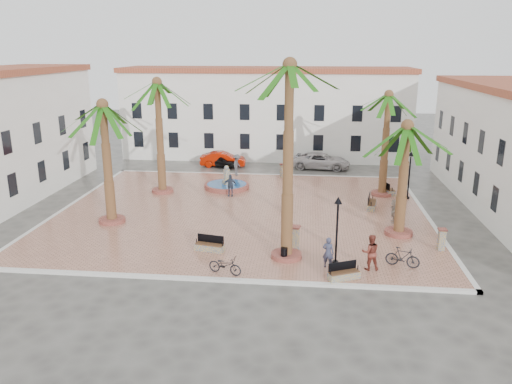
% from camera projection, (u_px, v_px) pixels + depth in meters
% --- Properties ---
extents(ground, '(120.00, 120.00, 0.00)m').
position_uv_depth(ground, '(242.00, 213.00, 35.92)').
color(ground, '#56544F').
rests_on(ground, ground).
extents(plaza, '(26.00, 22.00, 0.15)m').
position_uv_depth(plaza, '(242.00, 212.00, 35.90)').
color(plaza, tan).
rests_on(plaza, ground).
extents(kerb_n, '(26.30, 0.30, 0.16)m').
position_uv_depth(kerb_n, '(258.00, 175.00, 46.40)').
color(kerb_n, silver).
rests_on(kerb_n, ground).
extents(kerb_s, '(26.30, 0.30, 0.16)m').
position_uv_depth(kerb_s, '(214.00, 280.00, 25.38)').
color(kerb_s, silver).
rests_on(kerb_s, ground).
extents(kerb_e, '(0.30, 22.30, 0.16)m').
position_uv_depth(kerb_e, '(428.00, 218.00, 34.60)').
color(kerb_e, silver).
rests_on(kerb_e, ground).
extents(kerb_w, '(0.30, 22.30, 0.16)m').
position_uv_depth(kerb_w, '(70.00, 206.00, 37.19)').
color(kerb_w, silver).
rests_on(kerb_w, ground).
extents(building_north, '(30.40, 7.40, 9.50)m').
position_uv_depth(building_north, '(266.00, 112.00, 53.70)').
color(building_north, white).
rests_on(building_north, ground).
extents(fountain, '(3.74, 3.74, 1.93)m').
position_uv_depth(fountain, '(227.00, 185.00, 41.72)').
color(fountain, '#A34F44').
rests_on(fountain, plaza).
extents(palm_nw, '(5.63, 5.63, 9.18)m').
position_uv_depth(palm_nw, '(158.00, 95.00, 38.46)').
color(palm_nw, '#A34F44').
rests_on(palm_nw, plaza).
extents(palm_sw, '(5.69, 5.69, 8.24)m').
position_uv_depth(palm_sw, '(104.00, 119.00, 31.71)').
color(palm_sw, '#A34F44').
rests_on(palm_sw, plaza).
extents(palm_s, '(5.57, 5.57, 10.86)m').
position_uv_depth(palm_s, '(289.00, 86.00, 25.31)').
color(palm_s, '#A34F44').
rests_on(palm_s, plaza).
extents(palm_e, '(5.63, 5.63, 7.25)m').
position_uv_depth(palm_e, '(406.00, 140.00, 29.73)').
color(palm_e, '#A34F44').
rests_on(palm_e, plaza).
extents(palm_ne, '(5.30, 5.30, 8.27)m').
position_uv_depth(palm_ne, '(388.00, 106.00, 37.87)').
color(palm_ne, '#A34F44').
rests_on(palm_ne, plaza).
extents(bench_s, '(1.78, 0.86, 0.90)m').
position_uv_depth(bench_s, '(210.00, 247.00, 28.77)').
color(bench_s, gray).
rests_on(bench_s, plaza).
extents(bench_se, '(1.72, 1.16, 0.87)m').
position_uv_depth(bench_se, '(344.00, 274.00, 25.23)').
color(bench_se, gray).
rests_on(bench_se, plaza).
extents(bench_e, '(0.91, 1.95, 0.99)m').
position_uv_depth(bench_e, '(371.00, 204.00, 36.45)').
color(bench_e, gray).
rests_on(bench_e, plaza).
extents(bench_ne, '(1.11, 1.96, 0.99)m').
position_uv_depth(bench_ne, '(387.00, 190.00, 40.15)').
color(bench_ne, gray).
rests_on(bench_ne, plaza).
extents(lamppost_s, '(0.41, 0.41, 3.80)m').
position_uv_depth(lamppost_s, '(337.00, 219.00, 26.40)').
color(lamppost_s, black).
rests_on(lamppost_s, plaza).
extents(lamppost_e, '(0.41, 0.41, 3.75)m').
position_uv_depth(lamppost_e, '(410.00, 167.00, 38.13)').
color(lamppost_e, black).
rests_on(lamppost_e, plaza).
extents(bollard_se, '(0.65, 0.65, 1.53)m').
position_uv_depth(bollard_se, '(295.00, 238.00, 28.55)').
color(bollard_se, gray).
rests_on(bollard_se, plaza).
extents(bollard_n, '(0.48, 0.48, 1.23)m').
position_uv_depth(bollard_n, '(282.00, 170.00, 45.15)').
color(bollard_n, gray).
rests_on(bollard_n, plaza).
extents(bollard_e, '(0.49, 0.49, 1.31)m').
position_uv_depth(bollard_e, '(442.00, 239.00, 28.75)').
color(bollard_e, gray).
rests_on(bollard_e, plaza).
extents(litter_bin, '(0.38, 0.38, 0.73)m').
position_uv_depth(litter_bin, '(284.00, 254.00, 27.46)').
color(litter_bin, black).
rests_on(litter_bin, plaza).
extents(cyclist_a, '(0.72, 0.58, 1.71)m').
position_uv_depth(cyclist_a, '(328.00, 252.00, 26.41)').
color(cyclist_a, '#383B55').
rests_on(cyclist_a, plaza).
extents(bicycle_a, '(1.96, 1.18, 0.97)m').
position_uv_depth(bicycle_a, '(225.00, 265.00, 25.76)').
color(bicycle_a, black).
rests_on(bicycle_a, plaza).
extents(cyclist_b, '(1.02, 0.83, 1.95)m').
position_uv_depth(cyclist_b, '(370.00, 252.00, 26.16)').
color(cyclist_b, maroon).
rests_on(cyclist_b, plaza).
extents(bicycle_b, '(1.87, 1.05, 1.08)m').
position_uv_depth(bicycle_b, '(403.00, 257.00, 26.59)').
color(bicycle_b, black).
rests_on(bicycle_b, plaza).
extents(pedestrian_fountain_a, '(1.10, 1.05, 1.89)m').
position_uv_depth(pedestrian_fountain_a, '(287.00, 200.00, 35.16)').
color(pedestrian_fountain_a, '#937F5B').
rests_on(pedestrian_fountain_a, plaza).
extents(pedestrian_fountain_b, '(1.04, 0.45, 1.76)m').
position_uv_depth(pedestrian_fountain_b, '(230.00, 185.00, 39.27)').
color(pedestrian_fountain_b, '#2F3B4F').
rests_on(pedestrian_fountain_b, plaza).
extents(pedestrian_north, '(0.96, 1.38, 1.95)m').
position_uv_depth(pedestrian_north, '(237.00, 165.00, 45.72)').
color(pedestrian_north, '#48484D').
rests_on(pedestrian_north, plaza).
extents(pedestrian_east, '(0.67, 1.53, 1.60)m').
position_uv_depth(pedestrian_east, '(394.00, 211.00, 33.34)').
color(pedestrian_east, gray).
rests_on(pedestrian_east, plaza).
extents(car_black, '(4.01, 2.61, 1.27)m').
position_uv_depth(car_black, '(221.00, 161.00, 49.62)').
color(car_black, black).
rests_on(car_black, ground).
extents(car_red, '(4.56, 1.81, 1.48)m').
position_uv_depth(car_red, '(223.00, 159.00, 49.85)').
color(car_red, '#A81702').
rests_on(car_red, ground).
extents(car_silver, '(4.66, 2.48, 1.29)m').
position_uv_depth(car_silver, '(319.00, 162.00, 49.25)').
color(car_silver, '#999AA1').
rests_on(car_silver, ground).
extents(car_white, '(5.77, 3.11, 1.54)m').
position_uv_depth(car_white, '(321.00, 161.00, 48.94)').
color(car_white, beige).
rests_on(car_white, ground).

